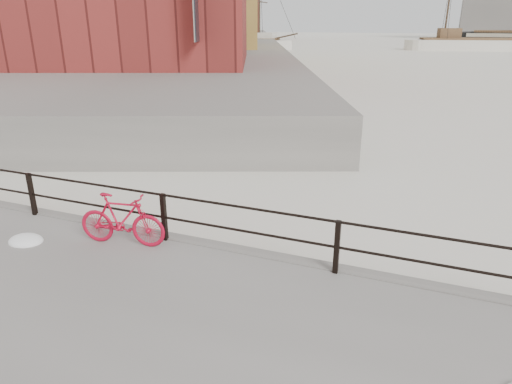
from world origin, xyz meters
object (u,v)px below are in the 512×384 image
Objects in this scene: workboat_near at (140,68)px; workboat_far at (184,58)px; schooner_mid at (480,51)px; schooner_left at (231,49)px; bicycle at (122,220)px.

workboat_far is at bearing 81.83° from workboat_near.
schooner_mid is 49.50m from workboat_far.
schooner_mid reaches higher than workboat_near.
workboat_near is 0.90× the size of workboat_far.
schooner_mid is 1.14× the size of schooner_left.
schooner_left is at bearing 76.79° from workboat_far.
schooner_left is 35.99m from workboat_near.
schooner_mid is 57.96m from workboat_near.
bicycle is 75.38m from schooner_left.
workboat_near is (6.06, -35.47, 0.00)m from schooner_left.
workboat_far is at bearing 109.19° from bicycle.
schooner_mid is 41.86m from schooner_left.
workboat_far is (2.82, -21.03, 0.00)m from schooner_left.
workboat_near is at bearing -86.38° from schooner_left.
bicycle is 55.21m from workboat_far.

